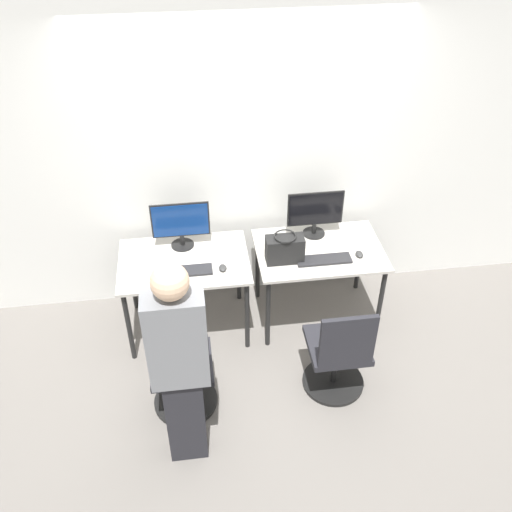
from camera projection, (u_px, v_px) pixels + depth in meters
ground_plane at (258, 349)px, 4.78m from camera, size 20.00×20.00×0.00m
wall_back at (244, 152)px, 4.59m from camera, size 12.00×0.05×2.80m
desk_left at (184, 268)px, 4.61m from camera, size 1.04×0.72×0.73m
monitor_left at (181, 224)px, 4.59m from camera, size 0.47×0.19×0.40m
keyboard_left at (184, 271)px, 4.44m from camera, size 0.44×0.13×0.02m
mouse_left at (223, 268)px, 4.46m from camera, size 0.06×0.09×0.03m
office_chair_left at (183, 375)px, 4.08m from camera, size 0.48×0.48×0.89m
person_left at (179, 362)px, 3.47m from camera, size 0.36×0.22×1.65m
desk_right at (319, 257)px, 4.73m from camera, size 1.04×0.72×0.73m
monitor_right at (315, 212)px, 4.72m from camera, size 0.47×0.19×0.40m
keyboard_right at (324, 260)px, 4.55m from camera, size 0.44×0.13×0.02m
mouse_right at (359, 254)px, 4.60m from camera, size 0.06×0.09×0.03m
office_chair_right at (338, 356)px, 4.23m from camera, size 0.48×0.48×0.89m
handbag at (285, 249)px, 4.49m from camera, size 0.30×0.18×0.25m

